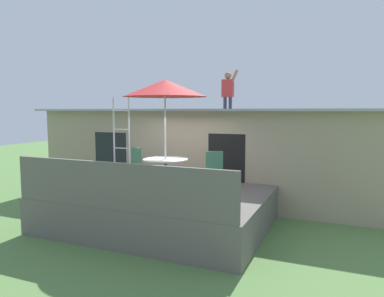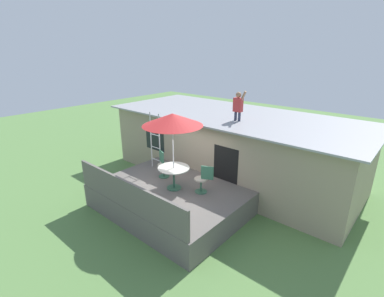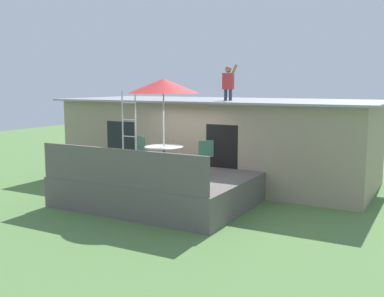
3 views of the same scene
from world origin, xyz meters
name	(u,v)px [view 2 (image 2 of 3)]	position (x,y,z in m)	size (l,w,h in m)	color
ground_plane	(172,208)	(0.00, 0.00, 0.00)	(40.00, 40.00, 0.00)	#567F42
house	(231,145)	(0.00, 3.60, 1.35)	(10.50, 4.50, 2.70)	gray
deck	(172,198)	(0.00, 0.00, 0.40)	(4.83, 3.67, 0.80)	#605B56
deck_railing	(127,195)	(0.00, -1.79, 1.25)	(4.73, 0.08, 0.90)	#605B56
patio_table	(174,172)	(0.11, 0.02, 1.39)	(1.04, 1.04, 0.74)	#33664C
patio_umbrella	(173,120)	(0.11, 0.02, 3.15)	(1.90, 1.90, 2.54)	silver
step_ladder	(155,141)	(-1.59, 0.77, 1.90)	(0.52, 0.04, 2.20)	silver
person_figure	(238,104)	(0.74, 2.75, 3.31)	(0.47, 0.20, 1.11)	#33384C
patio_chair_left	(163,164)	(-0.87, 0.45, 1.26)	(0.59, 0.44, 0.92)	#33664C
patio_chair_right	(203,179)	(1.01, 0.43, 1.26)	(0.59, 0.44, 0.92)	#33664C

